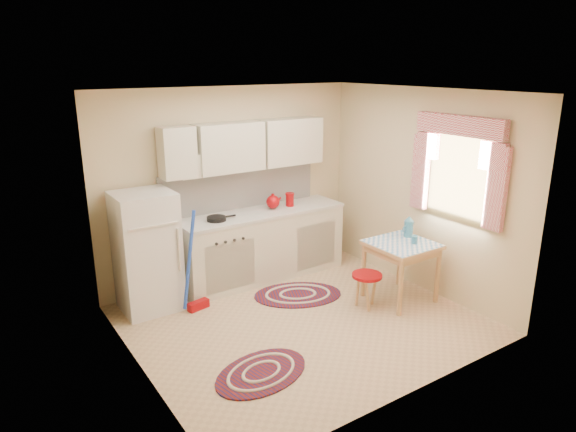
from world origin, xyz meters
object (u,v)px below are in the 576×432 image
object	(u,v)px
fridge	(147,252)
base_cabinets	(262,246)
stool	(366,291)
table	(400,271)

from	to	relation	value
fridge	base_cabinets	world-z (taller)	fridge
stool	fridge	bearing A→B (deg)	146.44
base_cabinets	table	distance (m)	1.83
fridge	stool	bearing A→B (deg)	-33.56
fridge	stool	size ratio (longest dim) A/B	3.33
base_cabinets	stool	size ratio (longest dim) A/B	5.36
base_cabinets	stool	xyz separation A→B (m)	(0.55, -1.45, -0.23)
table	base_cabinets	bearing A→B (deg)	124.40
base_cabinets	stool	world-z (taller)	base_cabinets
table	stool	xyz separation A→B (m)	(-0.48, 0.06, -0.15)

